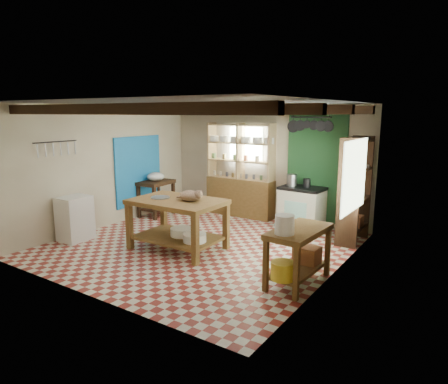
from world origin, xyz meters
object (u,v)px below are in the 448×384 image
Objects in this scene: stove at (301,207)px; prep_table at (156,198)px; work_table at (178,224)px; right_counter at (298,256)px; white_cabinet at (75,218)px; cat at (190,196)px.

prep_table is at bearing -161.01° from stove.
right_counter is at bearing -5.59° from work_table.
work_table is 2.84m from stove.
prep_table is (-1.97, 1.55, -0.03)m from work_table.
prep_table is 0.99× the size of white_cabinet.
white_cabinet is at bearing -172.67° from cat.
white_cabinet reaches higher than prep_table.
prep_table is at bearing 161.47° from right_counter.
white_cabinet is 2.11× the size of cat.
right_counter is at bearing 5.37° from white_cabinet.
stove is 0.79× the size of right_counter.
white_cabinet is 4.43m from right_counter.
work_table is 1.78× the size of stove.
stove is at bearing 42.83° from white_cabinet.
work_table is 1.41× the size of right_counter.
stove is 1.07× the size of prep_table.
cat is at bearing -110.83° from stove.
cat is at bearing 11.31° from work_table.
work_table is 2.11m from white_cabinet.
work_table reaches higher than stove.
white_cabinet is at bearing -95.03° from prep_table.
stove is 4.61m from white_cabinet.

